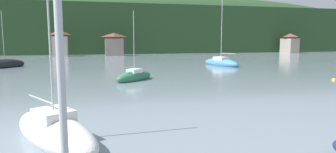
% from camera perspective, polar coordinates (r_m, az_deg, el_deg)
% --- Properties ---
extents(wooded_hillside, '(352.00, 74.28, 40.26)m').
position_cam_1_polar(wooded_hillside, '(133.26, -3.27, 8.11)').
color(wooded_hillside, '#264223').
rests_on(wooded_hillside, ground_plane).
extents(shore_building_west, '(3.93, 3.41, 6.79)m').
position_cam_1_polar(shore_building_west, '(81.83, -20.41, 6.05)').
color(shore_building_west, '#BCB29E').
rests_on(shore_building_west, ground_plane).
extents(shore_building_westcentral, '(5.11, 3.29, 6.19)m').
position_cam_1_polar(shore_building_westcentral, '(81.39, -10.51, 6.18)').
color(shore_building_westcentral, gray).
rests_on(shore_building_westcentral, ground_plane).
extents(shore_building_central, '(3.44, 5.84, 6.30)m').
position_cam_1_polar(shore_building_central, '(102.46, 22.73, 5.98)').
color(shore_building_central, gray).
rests_on(shore_building_central, ground_plane).
extents(sailboat_far_4, '(4.55, 8.46, 11.94)m').
position_cam_1_polar(sailboat_far_4, '(50.71, 10.32, 2.65)').
color(sailboat_far_4, teal).
rests_on(sailboat_far_4, ground_plane).
extents(sailboat_far_7, '(5.08, 4.84, 7.94)m').
position_cam_1_polar(sailboat_far_7, '(32.13, -6.61, -0.08)').
color(sailboat_far_7, '#2D754C').
rests_on(sailboat_far_7, ground_plane).
extents(sailboat_far_8, '(6.01, 6.58, 9.39)m').
position_cam_1_polar(sailboat_far_8, '(52.89, -29.33, 1.99)').
color(sailboat_far_8, black).
rests_on(sailboat_far_8, ground_plane).
extents(sailboat_mid_9, '(5.16, 6.82, 8.49)m').
position_cam_1_polar(sailboat_mid_9, '(14.09, -21.38, -10.03)').
color(sailboat_mid_9, white).
rests_on(sailboat_mid_9, ground_plane).
extents(mooring_buoy_mid, '(0.44, 0.44, 0.44)m').
position_cam_1_polar(mooring_buoy_mid, '(37.05, 29.72, -0.61)').
color(mooring_buoy_mid, yellow).
rests_on(mooring_buoy_mid, ground_plane).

